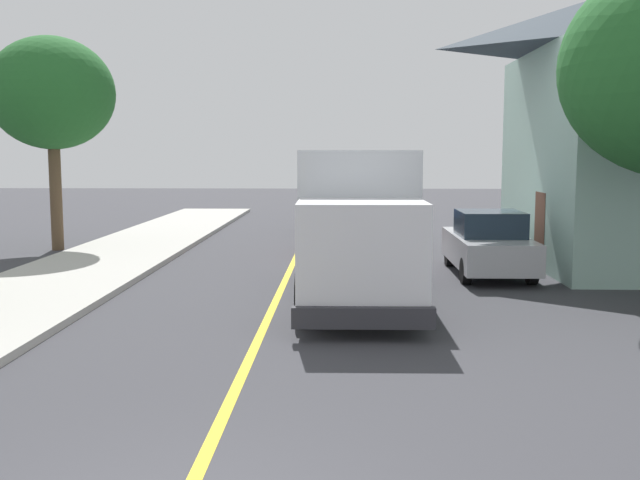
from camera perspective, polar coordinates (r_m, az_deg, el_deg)
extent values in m
cube|color=gold|center=(16.06, -3.36, -4.56)|extent=(0.16, 56.00, 0.01)
cube|color=silver|center=(16.69, 2.79, 2.44)|extent=(2.46, 5.03, 2.60)
cube|color=silver|center=(13.25, 3.22, -0.64)|extent=(2.30, 2.03, 1.70)
cube|color=#1E2D3D|center=(12.32, 3.38, 0.55)|extent=(2.04, 0.10, 0.75)
cube|color=#2D2D33|center=(12.37, 3.36, -6.02)|extent=(2.40, 0.23, 0.36)
cylinder|color=black|center=(13.68, 7.57, -4.48)|extent=(0.31, 1.00, 1.00)
cylinder|color=black|center=(13.61, -1.28, -4.49)|extent=(0.31, 1.00, 1.00)
cylinder|color=black|center=(18.15, 5.97, -1.69)|extent=(0.31, 1.00, 1.00)
cylinder|color=black|center=(18.09, -0.67, -1.68)|extent=(0.31, 1.00, 1.00)
cube|color=maroon|center=(23.08, 2.43, 0.52)|extent=(1.99, 4.47, 0.76)
cube|color=#1E2D3D|center=(23.16, 2.42, 2.28)|extent=(1.66, 1.87, 0.64)
cylinder|color=black|center=(21.78, 4.70, -0.75)|extent=(0.25, 0.65, 0.64)
cylinder|color=black|center=(21.69, 0.54, -0.76)|extent=(0.25, 0.65, 0.64)
cylinder|color=black|center=(24.56, 4.10, 0.11)|extent=(0.25, 0.65, 0.64)
cylinder|color=black|center=(24.48, 0.41, 0.10)|extent=(0.25, 0.65, 0.64)
cube|color=black|center=(29.22, 2.17, 1.83)|extent=(1.87, 4.43, 0.76)
cube|color=#1E2D3D|center=(29.32, 2.18, 3.22)|extent=(1.61, 1.83, 0.64)
cylinder|color=black|center=(27.86, 3.76, 0.89)|extent=(0.23, 0.64, 0.64)
cylinder|color=black|center=(27.87, 0.51, 0.91)|extent=(0.23, 0.64, 0.64)
cylinder|color=black|center=(30.66, 3.67, 1.43)|extent=(0.23, 0.64, 0.64)
cylinder|color=black|center=(30.67, 0.72, 1.45)|extent=(0.23, 0.64, 0.64)
cube|color=#2D4793|center=(35.39, 3.27, 2.68)|extent=(1.92, 4.45, 0.76)
cube|color=#1E2D3D|center=(35.50, 3.27, 3.82)|extent=(1.63, 1.84, 0.64)
cylinder|color=black|center=(34.06, 4.72, 1.95)|extent=(0.24, 0.65, 0.64)
cylinder|color=black|center=(33.98, 2.06, 1.96)|extent=(0.24, 0.65, 0.64)
cylinder|color=black|center=(36.86, 4.39, 2.32)|extent=(0.24, 0.65, 0.64)
cylinder|color=black|center=(36.78, 1.93, 2.32)|extent=(0.24, 0.65, 0.64)
cube|color=#4C564C|center=(41.80, 3.38, 3.30)|extent=(1.89, 4.43, 0.76)
cube|color=#1E2D3D|center=(41.91, 3.38, 4.27)|extent=(1.62, 1.83, 0.64)
cylinder|color=black|center=(40.43, 4.51, 2.70)|extent=(0.23, 0.64, 0.64)
cylinder|color=black|center=(40.42, 2.27, 2.72)|extent=(0.23, 0.64, 0.64)
cylinder|color=black|center=(43.24, 4.41, 2.97)|extent=(0.23, 0.64, 0.64)
cylinder|color=black|center=(43.23, 2.31, 2.98)|extent=(0.23, 0.64, 0.64)
cube|color=#B7B7BC|center=(19.63, 12.85, -0.75)|extent=(1.82, 4.41, 0.76)
cube|color=#1E2D3D|center=(19.40, 12.99, 1.25)|extent=(1.59, 1.81, 0.64)
cylinder|color=black|center=(20.92, 9.98, -1.14)|extent=(0.22, 0.64, 0.64)
cylinder|color=black|center=(21.20, 14.22, -1.14)|extent=(0.22, 0.64, 0.64)
cylinder|color=black|center=(18.16, 11.20, -2.35)|extent=(0.22, 0.64, 0.64)
cylinder|color=black|center=(18.48, 16.05, -2.33)|extent=(0.22, 0.64, 0.64)
cube|color=brown|center=(20.80, 16.70, 0.66)|extent=(0.10, 1.00, 2.10)
cylinder|color=brown|center=(25.45, -19.72, 3.04)|extent=(0.38, 0.38, 3.36)
ellipsoid|color=#236028|center=(25.48, -20.02, 10.62)|extent=(3.98, 3.98, 3.58)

